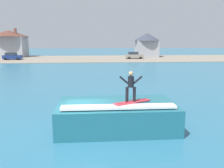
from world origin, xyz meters
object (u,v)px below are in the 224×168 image
at_px(surfer, 131,85).
at_px(car_near_shore, 12,56).
at_px(house_with_chimney, 9,42).
at_px(house_gabled_white, 147,43).
at_px(wave_crest, 117,115).
at_px(surfboard, 132,102).
at_px(car_far_shore, 134,55).

distance_m(surfer, car_near_shore, 52.25).
height_order(house_with_chimney, house_gabled_white, house_with_chimney).
xyz_separation_m(wave_crest, surfer, (0.68, -0.57, 1.80)).
xyz_separation_m(surfer, house_gabled_white, (13.16, 55.31, 1.31)).
distance_m(surfboard, house_with_chimney, 63.66).
bearing_deg(surfer, car_far_shore, 80.17).
bearing_deg(surfboard, house_with_chimney, 114.02).
bearing_deg(house_gabled_white, surfboard, -103.29).
relative_size(surfer, car_near_shore, 0.36).
height_order(surfboard, car_far_shore, car_far_shore).
bearing_deg(car_far_shore, surfboard, -99.73).
xyz_separation_m(surfboard, house_gabled_white, (13.08, 55.35, 2.23)).
height_order(wave_crest, surfer, surfer).
relative_size(surfboard, surfer, 1.30).
bearing_deg(surfboard, car_near_shore, 114.67).
distance_m(car_far_shore, house_with_chimney, 35.67).
distance_m(wave_crest, house_gabled_white, 56.56).
bearing_deg(surfer, house_gabled_white, 76.62).
relative_size(car_far_shore, house_with_chimney, 0.41).
height_order(wave_crest, car_far_shore, car_far_shore).
relative_size(wave_crest, house_with_chimney, 0.58).
height_order(surfer, car_near_shore, surfer).
height_order(surfboard, house_with_chimney, house_with_chimney).
bearing_deg(house_gabled_white, car_far_shore, -125.23).
xyz_separation_m(wave_crest, car_near_shore, (-21.07, 46.91, 0.19)).
xyz_separation_m(surfer, house_with_chimney, (-25.81, 58.06, 1.74)).
relative_size(surfboard, house_with_chimney, 0.19).
bearing_deg(car_near_shore, wave_crest, -65.82).
bearing_deg(car_far_shore, wave_crest, -100.72).
relative_size(car_near_shore, car_far_shore, 0.98).
bearing_deg(wave_crest, house_with_chimney, 113.61).
xyz_separation_m(car_far_shore, house_with_chimney, (-34.23, 9.46, 3.35)).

